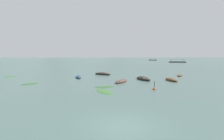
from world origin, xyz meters
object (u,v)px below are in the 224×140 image
at_px(rowboat_6, 143,79).
at_px(ferry_1, 177,62).
at_px(rowboat_2, 180,75).
at_px(rowboat_3, 103,74).
at_px(mooring_buoy, 154,89).
at_px(ferry_0, 153,60).
at_px(rowboat_0, 78,77).
at_px(rowboat_5, 121,81).
at_px(rowboat_7, 171,80).

height_order(rowboat_6, ferry_1, ferry_1).
height_order(rowboat_2, rowboat_3, rowboat_3).
distance_m(ferry_1, mooring_buoy, 106.09).
height_order(rowboat_2, ferry_1, ferry_1).
bearing_deg(ferry_0, mooring_buoy, -108.40).
bearing_deg(rowboat_0, ferry_0, 66.71).
relative_size(rowboat_5, rowboat_7, 0.99).
relative_size(rowboat_3, rowboat_7, 1.12).
distance_m(rowboat_0, rowboat_3, 6.92).
bearing_deg(rowboat_3, ferry_0, 67.57).
bearing_deg(rowboat_5, rowboat_0, 139.21).
relative_size(rowboat_2, rowboat_7, 0.99).
bearing_deg(rowboat_5, mooring_buoy, -62.97).
distance_m(rowboat_7, ferry_1, 97.22).
bearing_deg(rowboat_7, rowboat_6, 159.39).
relative_size(rowboat_2, rowboat_6, 0.80).
bearing_deg(rowboat_6, rowboat_7, -20.61).
bearing_deg(ferry_1, rowboat_2, -115.69).
height_order(rowboat_0, rowboat_5, rowboat_5).
xyz_separation_m(rowboat_2, rowboat_3, (-16.07, 3.48, 0.07)).
bearing_deg(rowboat_7, rowboat_0, 161.56).
xyz_separation_m(rowboat_6, rowboat_7, (4.32, -1.62, -0.04)).
distance_m(rowboat_2, rowboat_3, 16.44).
relative_size(rowboat_0, rowboat_5, 1.08).
bearing_deg(ferry_0, rowboat_7, -107.40).
bearing_deg(rowboat_7, ferry_1, 63.42).
relative_size(ferry_1, mooring_buoy, 9.57).
distance_m(rowboat_3, rowboat_6, 11.04).
height_order(rowboat_5, ferry_0, ferry_0).
bearing_deg(rowboat_6, rowboat_0, 162.38).
height_order(rowboat_3, rowboat_5, rowboat_3).
distance_m(rowboat_2, rowboat_6, 10.65).
bearing_deg(rowboat_5, rowboat_7, 6.77).
height_order(rowboat_0, ferry_0, ferry_0).
relative_size(ferry_0, ferry_1, 0.77).
xyz_separation_m(rowboat_5, rowboat_7, (8.55, 1.01, 0.01)).
height_order(rowboat_7, ferry_1, ferry_1).
distance_m(rowboat_3, ferry_0, 156.25).
relative_size(rowboat_5, rowboat_6, 0.80).
relative_size(rowboat_5, ferry_0, 0.41).
bearing_deg(mooring_buoy, rowboat_7, 53.25).
relative_size(rowboat_5, mooring_buoy, 3.01).
bearing_deg(ferry_0, rowboat_2, -106.40).
height_order(rowboat_2, mooring_buoy, mooring_buoy).
height_order(rowboat_0, rowboat_3, rowboat_3).
relative_size(rowboat_0, mooring_buoy, 3.25).
xyz_separation_m(rowboat_6, ferry_1, (47.81, 85.32, 0.22)).
bearing_deg(rowboat_5, ferry_1, 59.39).
distance_m(rowboat_2, ferry_1, 88.89).
bearing_deg(rowboat_2, rowboat_3, 167.76).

